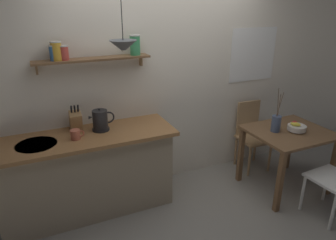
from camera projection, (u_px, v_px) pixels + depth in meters
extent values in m
plane|color=gray|center=(185.00, 203.00, 3.55)|extent=(14.00, 14.00, 0.00)
cube|color=silver|center=(177.00, 74.00, 3.69)|extent=(6.80, 0.10, 2.70)
cube|color=white|center=(253.00, 55.00, 3.98)|extent=(0.69, 0.01, 0.68)
cube|color=silver|center=(253.00, 55.00, 3.98)|extent=(0.63, 0.01, 0.62)
cube|color=tan|center=(88.00, 175.00, 3.29)|extent=(1.74, 0.52, 0.87)
cube|color=#9E6B3D|center=(84.00, 137.00, 3.10)|extent=(1.83, 0.63, 0.04)
cylinder|color=#B7BABF|center=(36.00, 145.00, 2.91)|extent=(0.38, 0.38, 0.01)
cube|color=brown|center=(93.00, 59.00, 3.07)|extent=(1.16, 0.18, 0.02)
cube|color=#99754C|center=(36.00, 68.00, 2.96)|extent=(0.02, 0.06, 0.12)
cube|color=#99754C|center=(141.00, 60.00, 3.36)|extent=(0.02, 0.06, 0.12)
cylinder|color=#3366A3|center=(53.00, 54.00, 2.90)|extent=(0.07, 0.07, 0.14)
cylinder|color=silver|center=(52.00, 46.00, 2.87)|extent=(0.07, 0.07, 0.01)
cylinder|color=gold|center=(56.00, 52.00, 2.91)|extent=(0.10, 0.10, 0.17)
cylinder|color=silver|center=(55.00, 42.00, 2.87)|extent=(0.11, 0.11, 0.01)
cylinder|color=#BC4238|center=(64.00, 53.00, 2.94)|extent=(0.09, 0.09, 0.13)
cylinder|color=silver|center=(63.00, 46.00, 2.91)|extent=(0.09, 0.09, 0.01)
cylinder|color=#388E56|center=(135.00, 46.00, 3.20)|extent=(0.11, 0.11, 0.19)
cylinder|color=silver|center=(135.00, 35.00, 3.16)|extent=(0.11, 0.11, 0.01)
cube|color=brown|center=(290.00, 132.00, 3.59)|extent=(0.90, 0.79, 0.03)
cube|color=brown|center=(280.00, 182.00, 3.29)|extent=(0.06, 0.06, 0.73)
cube|color=brown|center=(333.00, 167.00, 3.59)|extent=(0.06, 0.06, 0.73)
cube|color=brown|center=(241.00, 155.00, 3.87)|extent=(0.06, 0.06, 0.73)
cube|color=brown|center=(289.00, 144.00, 4.18)|extent=(0.06, 0.06, 0.73)
cube|color=white|center=(333.00, 179.00, 3.21)|extent=(0.46, 0.45, 0.03)
cylinder|color=white|center=(326.00, 184.00, 3.53)|extent=(0.03, 0.03, 0.43)
cylinder|color=white|center=(303.00, 193.00, 3.37)|extent=(0.03, 0.03, 0.43)
cylinder|color=white|center=(333.00, 212.00, 3.06)|extent=(0.03, 0.03, 0.43)
cube|color=tan|center=(254.00, 139.00, 4.14)|extent=(0.40, 0.40, 0.03)
cube|color=tan|center=(248.00, 118.00, 4.20)|extent=(0.34, 0.04, 0.47)
cylinder|color=tan|center=(249.00, 161.00, 4.03)|extent=(0.03, 0.03, 0.42)
cylinder|color=tan|center=(270.00, 157.00, 4.13)|extent=(0.03, 0.03, 0.42)
cylinder|color=tan|center=(236.00, 151.00, 4.31)|extent=(0.03, 0.03, 0.42)
cylinder|color=tan|center=(255.00, 147.00, 4.42)|extent=(0.03, 0.03, 0.42)
cylinder|color=silver|center=(296.00, 131.00, 3.57)|extent=(0.09, 0.09, 0.01)
cylinder|color=silver|center=(297.00, 128.00, 3.56)|extent=(0.21, 0.21, 0.06)
ellipsoid|color=yellow|center=(296.00, 124.00, 3.53)|extent=(0.12, 0.13, 0.04)
sphere|color=red|center=(294.00, 123.00, 3.55)|extent=(0.06, 0.06, 0.06)
cylinder|color=#475675|center=(276.00, 124.00, 3.54)|extent=(0.11, 0.11, 0.19)
cylinder|color=brown|center=(278.00, 102.00, 3.44)|extent=(0.07, 0.04, 0.33)
cylinder|color=brown|center=(279.00, 105.00, 3.45)|extent=(0.01, 0.01, 0.26)
cylinder|color=brown|center=(280.00, 104.00, 3.45)|extent=(0.07, 0.01, 0.28)
cylinder|color=black|center=(101.00, 129.00, 3.22)|extent=(0.18, 0.18, 0.02)
cylinder|color=#232326|center=(100.00, 120.00, 3.18)|extent=(0.16, 0.16, 0.20)
sphere|color=black|center=(99.00, 109.00, 3.14)|extent=(0.02, 0.02, 0.02)
cone|color=#232326|center=(90.00, 117.00, 3.13)|extent=(0.04, 0.04, 0.04)
torus|color=black|center=(108.00, 117.00, 3.21)|extent=(0.13, 0.02, 0.13)
cube|color=tan|center=(76.00, 121.00, 3.19)|extent=(0.12, 0.17, 0.21)
cylinder|color=black|center=(71.00, 109.00, 3.10)|extent=(0.02, 0.04, 0.08)
cylinder|color=black|center=(75.00, 109.00, 3.11)|extent=(0.02, 0.04, 0.08)
cylinder|color=black|center=(78.00, 108.00, 3.12)|extent=(0.02, 0.04, 0.08)
cylinder|color=#C6664C|center=(75.00, 135.00, 3.00)|extent=(0.09, 0.09, 0.10)
torus|color=#C6664C|center=(81.00, 133.00, 3.02)|extent=(0.07, 0.01, 0.07)
cylinder|color=black|center=(122.00, 20.00, 2.73)|extent=(0.01, 0.01, 0.35)
cone|color=#4C5156|center=(123.00, 46.00, 2.82)|extent=(0.26, 0.26, 0.11)
sphere|color=white|center=(123.00, 50.00, 2.83)|extent=(0.04, 0.04, 0.04)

